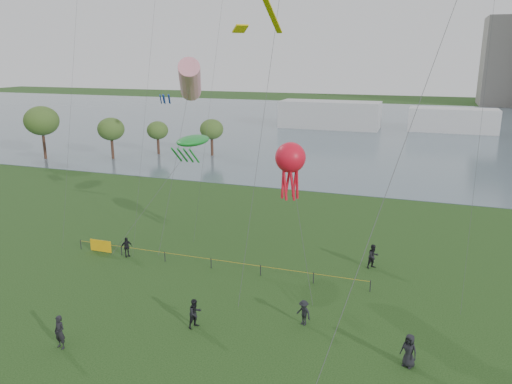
% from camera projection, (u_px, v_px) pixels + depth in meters
% --- Properties ---
extents(lake, '(400.00, 120.00, 0.08)m').
position_uv_depth(lake, '(386.00, 127.00, 113.50)').
color(lake, slate).
rests_on(lake, ground_plane).
extents(building_low, '(16.00, 18.00, 28.00)m').
position_uv_depth(building_low, '(509.00, 62.00, 161.64)').
color(building_low, slate).
rests_on(building_low, ground_plane).
extents(pavilion_left, '(22.00, 8.00, 6.00)m').
position_uv_depth(pavilion_left, '(330.00, 115.00, 111.96)').
color(pavilion_left, silver).
rests_on(pavilion_left, ground_plane).
extents(pavilion_right, '(18.00, 7.00, 5.00)m').
position_uv_depth(pavilion_right, '(453.00, 120.00, 106.59)').
color(pavilion_right, silver).
rests_on(pavilion_right, ground_plane).
extents(trees, '(28.40, 15.62, 8.29)m').
position_uv_depth(trees, '(104.00, 126.00, 78.50)').
color(trees, '#3D251B').
rests_on(trees, ground_plane).
extents(fence, '(24.07, 0.07, 1.05)m').
position_uv_depth(fence, '(141.00, 252.00, 40.09)').
color(fence, black).
rests_on(fence, ground_plane).
extents(spectator_a, '(1.01, 1.10, 1.82)m').
position_uv_depth(spectator_a, '(195.00, 313.00, 29.76)').
color(spectator_a, black).
rests_on(spectator_a, ground_plane).
extents(spectator_b, '(1.19, 1.00, 1.59)m').
position_uv_depth(spectator_b, '(304.00, 313.00, 30.07)').
color(spectator_b, black).
rests_on(spectator_b, ground_plane).
extents(spectator_c, '(0.87, 1.02, 1.64)m').
position_uv_depth(spectator_c, '(127.00, 247.00, 40.33)').
color(spectator_c, black).
rests_on(spectator_c, ground_plane).
extents(spectator_d, '(1.06, 0.92, 1.84)m').
position_uv_depth(spectator_d, '(409.00, 351.00, 25.98)').
color(spectator_d, black).
rests_on(spectator_d, ground_plane).
extents(spectator_f, '(0.79, 0.60, 1.94)m').
position_uv_depth(spectator_f, '(60.00, 332.00, 27.61)').
color(spectator_f, black).
rests_on(spectator_f, ground_plane).
extents(spectator_g, '(1.16, 1.15, 1.90)m').
position_uv_depth(spectator_g, '(373.00, 256.00, 38.11)').
color(spectator_g, black).
rests_on(spectator_g, ground_plane).
extents(kite_windsock, '(4.28, 8.92, 15.71)m').
position_uv_depth(kite_windsock, '(190.00, 80.00, 42.79)').
color(kite_windsock, '#3F3F42').
extents(kite_creature, '(5.69, 8.79, 9.11)m').
position_uv_depth(kite_creature, '(193.00, 141.00, 43.07)').
color(kite_creature, '#3F3F42').
extents(kite_octopus, '(3.60, 4.21, 10.14)m').
position_uv_depth(kite_octopus, '(290.00, 159.00, 33.87)').
color(kite_octopus, '#3F3F42').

